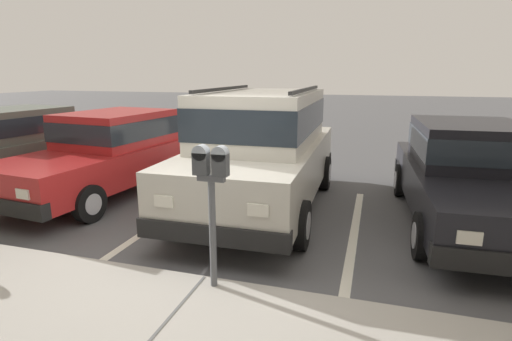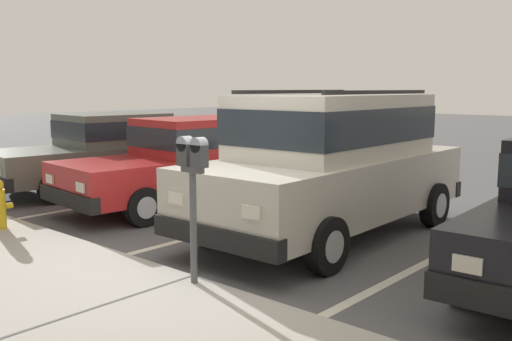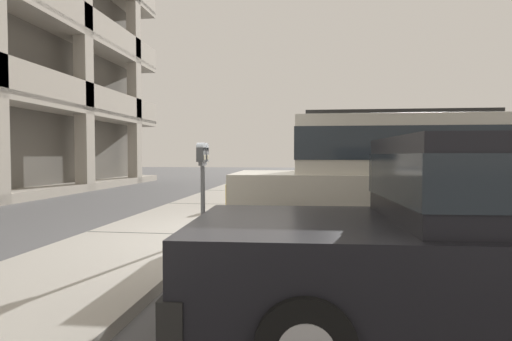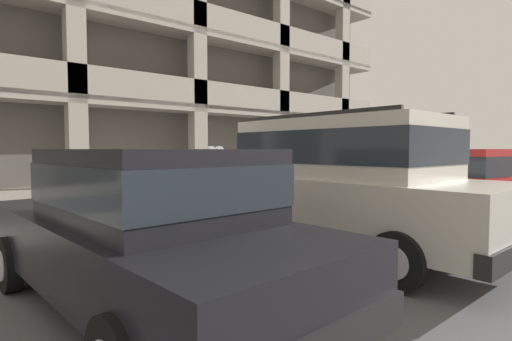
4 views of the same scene
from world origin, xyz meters
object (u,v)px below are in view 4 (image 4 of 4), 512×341
object	(u,v)px
dark_hatchback	(441,186)
fire_hydrant	(324,190)
parking_meter_near	(215,165)
red_sedan	(145,226)
blue_coupe	(489,179)
silver_suv	(340,179)

from	to	relation	value
dark_hatchback	fire_hydrant	distance (m)	3.30
parking_meter_near	red_sedan	bearing A→B (deg)	-133.50
red_sedan	dark_hatchback	world-z (taller)	same
dark_hatchback	blue_coupe	distance (m)	2.55
dark_hatchback	fire_hydrant	world-z (taller)	dark_hatchback
red_sedan	dark_hatchback	distance (m)	6.24
blue_coupe	fire_hydrant	bearing A→B (deg)	129.76
parking_meter_near	fire_hydrant	bearing A→B (deg)	4.60
red_sedan	fire_hydrant	xyz separation A→B (m)	(6.59, 3.35, -0.36)
silver_suv	blue_coupe	size ratio (longest dim) A/B	1.04
red_sedan	parking_meter_near	bearing A→B (deg)	43.94
dark_hatchback	blue_coupe	bearing A→B (deg)	6.39
dark_hatchback	parking_meter_near	size ratio (longest dim) A/B	3.14
silver_suv	parking_meter_near	bearing A→B (deg)	94.59
silver_suv	blue_coupe	xyz separation A→B (m)	(5.60, -0.07, -0.27)
silver_suv	parking_meter_near	world-z (taller)	silver_suv
red_sedan	fire_hydrant	distance (m)	7.40
blue_coupe	fire_hydrant	size ratio (longest dim) A/B	6.61
parking_meter_near	fire_hydrant	world-z (taller)	parking_meter_near
red_sedan	fire_hydrant	world-z (taller)	red_sedan
red_sedan	dark_hatchback	xyz separation A→B (m)	(6.24, 0.09, 0.00)
dark_hatchback	fire_hydrant	size ratio (longest dim) A/B	6.61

